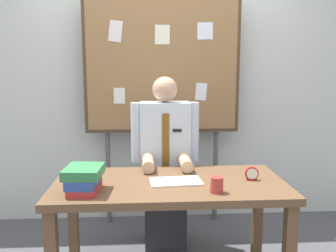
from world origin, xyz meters
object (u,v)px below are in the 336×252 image
Objects in this scene: person at (165,169)px; bulletin_board at (162,67)px; book_stack at (84,179)px; open_notebook at (176,182)px; desk at (170,195)px; desk_clock at (252,174)px; coffee_mug at (217,185)px.

bulletin_board is (-0.00, 0.44, 0.83)m from person.
book_stack reaches higher than open_notebook.
desk is 17.00× the size of desk_clock.
desk is 0.59m from book_stack.
book_stack reaches higher than desk.
open_notebook is at bearing 14.34° from book_stack.
desk_clock is at bearing -45.19° from person.
desk_clock is at bearing -0.09° from desk.
book_stack is 0.60m from open_notebook.
book_stack is at bearing -162.67° from desk.
book_stack is 3.02× the size of desk_clock.
person is 0.80m from desk_clock.
book_stack is at bearing -126.41° from person.
coffee_mug is at bearing -4.52° from book_stack.
person reaches higher than desk.
person reaches higher than open_notebook.
open_notebook is (0.04, -0.58, 0.08)m from person.
desk_clock is (0.56, -0.00, 0.13)m from desk.
desk is 0.73× the size of bulletin_board.
desk is at bearing -90.00° from bulletin_board.
book_stack is at bearing -171.34° from desk_clock.
person is 15.58× the size of desk_clock.
desk_clock is at bearing 38.91° from coffee_mug.
bulletin_board reaches higher than book_stack.
person is at bearing 90.00° from desk.
person is at bearing -90.00° from bulletin_board.
open_notebook is 0.32m from coffee_mug.
open_notebook reaches higher than desk.
desk is 0.11m from open_notebook.
book_stack reaches higher than coffee_mug.
bulletin_board is at bearing 90.00° from person.
desk_clock is (1.10, 0.17, -0.04)m from book_stack.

